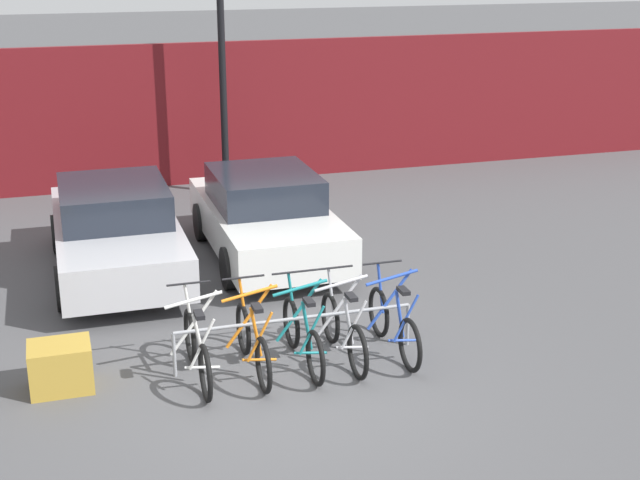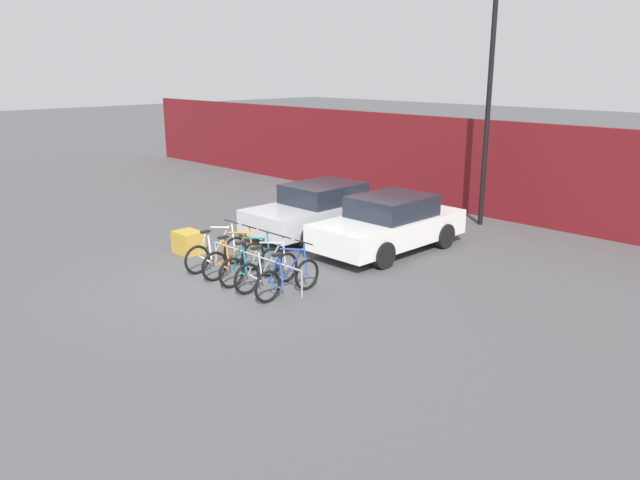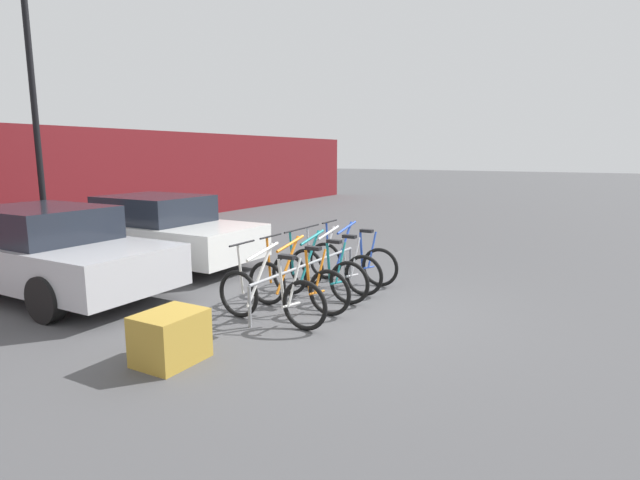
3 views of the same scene
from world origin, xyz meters
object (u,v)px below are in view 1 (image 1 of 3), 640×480
(bicycle_orange, at_px, (253,342))
(car_silver, at_px, (116,230))
(bicycle_silver, at_px, (343,331))
(bicycle_blue, at_px, (394,324))
(bicycle_teal, at_px, (303,336))
(cargo_crate, at_px, (61,367))
(bike_rack, at_px, (295,324))
(car_white, at_px, (266,216))
(bicycle_white, at_px, (197,350))

(bicycle_orange, relative_size, car_silver, 0.39)
(bicycle_silver, bearing_deg, bicycle_blue, -0.85)
(bicycle_teal, relative_size, cargo_crate, 2.44)
(car_silver, bearing_deg, bicycle_teal, -64.66)
(car_silver, xyz_separation_m, cargo_crate, (-0.96, -3.68, -0.42))
(bicycle_orange, height_order, cargo_crate, bicycle_orange)
(bicycle_orange, distance_m, car_silver, 4.11)
(bicycle_blue, xyz_separation_m, cargo_crate, (-3.99, 0.23, -0.10))
(bicycle_blue, bearing_deg, bike_rack, 175.14)
(bicycle_silver, bearing_deg, bike_rack, 164.50)
(bicycle_silver, bearing_deg, car_silver, 120.36)
(car_silver, bearing_deg, bicycle_orange, -72.46)
(bicycle_teal, relative_size, bicycle_blue, 1.00)
(bicycle_orange, bearing_deg, bicycle_teal, -2.08)
(bike_rack, bearing_deg, bicycle_silver, -14.65)
(bicycle_blue, xyz_separation_m, car_white, (-0.65, 3.96, 0.31))
(bike_rack, distance_m, car_silver, 4.17)
(bicycle_orange, bearing_deg, bicycle_blue, -2.08)
(bicycle_white, height_order, cargo_crate, bicycle_white)
(bike_rack, distance_m, bicycle_orange, 0.59)
(bicycle_blue, bearing_deg, bicycle_silver, -177.95)
(bicycle_blue, bearing_deg, bicycle_orange, -177.95)
(bike_rack, height_order, bicycle_orange, bicycle_orange)
(bike_rack, height_order, bicycle_white, bicycle_white)
(bike_rack, distance_m, bicycle_white, 1.24)
(bike_rack, xyz_separation_m, bicycle_silver, (0.57, -0.15, -0.10))
(bicycle_teal, distance_m, bicycle_silver, 0.52)
(bicycle_white, xyz_separation_m, bicycle_orange, (0.66, 0.00, 0.00))
(bicycle_white, height_order, bicycle_teal, same)
(bicycle_blue, bearing_deg, bicycle_white, -177.95)
(bike_rack, xyz_separation_m, car_silver, (-1.80, 3.76, 0.22))
(bike_rack, height_order, bicycle_blue, bicycle_blue)
(bike_rack, distance_m, bicycle_teal, 0.19)
(bicycle_blue, distance_m, car_white, 4.03)
(bicycle_white, bearing_deg, bicycle_silver, -0.32)
(bicycle_orange, bearing_deg, car_silver, 105.46)
(bicycle_silver, xyz_separation_m, cargo_crate, (-3.33, 0.23, -0.10))
(bicycle_orange, xyz_separation_m, bicycle_teal, (0.62, 0.00, 0.00))
(bicycle_silver, xyz_separation_m, car_white, (0.00, 3.96, 0.31))
(bicycle_blue, distance_m, car_silver, 4.95)
(bicycle_orange, relative_size, car_white, 0.41)
(bicycle_white, relative_size, car_white, 0.41)
(bike_rack, height_order, bicycle_silver, bicycle_silver)
(bicycle_teal, height_order, car_silver, car_silver)
(bike_rack, relative_size, bicycle_blue, 1.75)
(bicycle_white, height_order, car_white, car_white)
(cargo_crate, bearing_deg, bicycle_blue, -3.26)
(cargo_crate, bearing_deg, bicycle_silver, -3.91)
(bicycle_white, distance_m, bicycle_teal, 1.28)
(bicycle_blue, height_order, cargo_crate, bicycle_blue)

